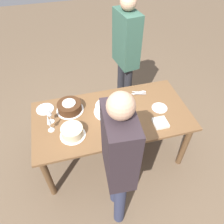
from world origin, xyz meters
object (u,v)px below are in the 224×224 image
object	(u,v)px
cake_front_chocolate	(70,107)
cake_back_decorated	(72,132)
wine_glass_near	(49,113)
person_cutting	(126,49)
person_watching	(119,157)
cake_center_white	(108,109)
wine_glass_far	(49,121)

from	to	relation	value
cake_front_chocolate	cake_back_decorated	world-z (taller)	cake_front_chocolate
wine_glass_near	person_cutting	distance (m)	1.31
cake_back_decorated	person_watching	world-z (taller)	person_watching
person_watching	cake_center_white	bearing A→B (deg)	-3.12
cake_front_chocolate	cake_back_decorated	xyz separation A→B (m)	(0.02, 0.37, 0.00)
cake_center_white	person_watching	xyz separation A→B (m)	(0.10, 0.79, 0.23)
cake_center_white	wine_glass_near	size ratio (longest dim) A/B	1.60
cake_front_chocolate	person_cutting	distance (m)	1.08
cake_center_white	cake_back_decorated	distance (m)	0.49
wine_glass_near	wine_glass_far	distance (m)	0.12
person_cutting	cake_back_decorated	bearing A→B (deg)	-50.36
cake_center_white	cake_back_decorated	xyz separation A→B (m)	(0.43, 0.24, 0.01)
cake_front_chocolate	person_cutting	bearing A→B (deg)	-144.12
wine_glass_near	person_watching	world-z (taller)	person_watching
wine_glass_near	wine_glass_far	size ratio (longest dim) A/B	0.92
wine_glass_far	person_cutting	xyz separation A→B (m)	(-1.08, -0.86, 0.17)
cake_front_chocolate	wine_glass_far	world-z (taller)	wine_glass_far
person_cutting	cake_center_white	bearing A→B (deg)	-39.30
person_watching	wine_glass_far	bearing A→B (deg)	42.90
wine_glass_near	person_watching	distance (m)	0.97
cake_center_white	person_cutting	distance (m)	0.90
cake_front_chocolate	person_watching	distance (m)	1.00
cake_front_chocolate	person_cutting	size ratio (longest dim) A/B	0.18
wine_glass_far	person_watching	world-z (taller)	person_watching
cake_back_decorated	person_cutting	xyz separation A→B (m)	(-0.87, -0.99, 0.26)
person_cutting	wine_glass_near	bearing A→B (deg)	-64.39
wine_glass_near	person_watching	bearing A→B (deg)	123.61
wine_glass_near	person_cutting	xyz separation A→B (m)	(-1.07, -0.74, 0.17)
cake_back_decorated	wine_glass_near	size ratio (longest dim) A/B	1.33
cake_front_chocolate	person_watching	xyz separation A→B (m)	(-0.31, 0.92, 0.23)
wine_glass_near	person_watching	xyz separation A→B (m)	(-0.53, 0.80, 0.14)
cake_center_white	person_watching	world-z (taller)	person_watching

